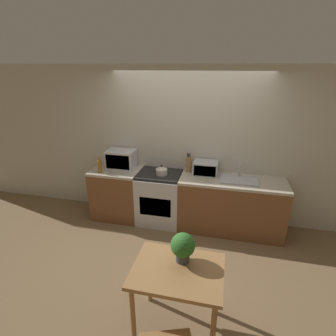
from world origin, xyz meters
name	(u,v)px	position (x,y,z in m)	size (l,w,h in m)	color
ground_plane	(176,246)	(0.00, 0.00, 0.00)	(16.00, 16.00, 0.00)	brown
wall_back	(188,146)	(0.00, 0.99, 1.30)	(10.00, 0.06, 2.60)	beige
counter_left_run	(118,193)	(-1.19, 0.65, 0.45)	(0.83, 0.62, 0.90)	brown
counter_right_run	(231,205)	(0.78, 0.65, 0.45)	(1.66, 0.62, 0.90)	brown
stove_range	(160,198)	(-0.42, 0.65, 0.45)	(0.73, 0.62, 0.90)	silver
kettle	(162,171)	(-0.37, 0.62, 0.97)	(0.19, 0.19, 0.17)	beige
microwave	(121,159)	(-1.13, 0.77, 1.06)	(0.48, 0.34, 0.31)	silver
bottle	(100,166)	(-1.40, 0.48, 1.01)	(0.07, 0.07, 0.29)	olive
knife_block	(188,164)	(0.04, 0.83, 1.03)	(0.08, 0.07, 0.33)	#9E7042
toaster_oven	(205,168)	(0.33, 0.79, 1.01)	(0.40, 0.29, 0.22)	#ADAFB5
sink_basin	(239,180)	(0.86, 0.66, 0.91)	(0.58, 0.35, 0.24)	#ADAFB5
dining_table	(178,278)	(0.27, -1.29, 0.66)	(0.87, 0.65, 0.77)	#9E7042
potted_plant	(183,246)	(0.30, -1.16, 0.94)	(0.24, 0.24, 0.30)	#424247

